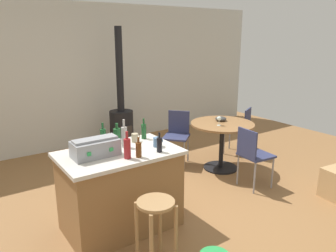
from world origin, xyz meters
TOP-DOWN VIEW (x-y plane):
  - ground_plane at (0.00, 0.00)m, footprint 8.80×8.80m
  - back_wall at (0.00, 3.04)m, footprint 8.00×0.10m
  - kitchen_island at (-0.99, -0.02)m, footprint 1.27×0.80m
  - wooden_stool at (-1.01, -0.79)m, footprint 0.35×0.35m
  - dining_table at (1.12, 0.59)m, footprint 1.00×1.00m
  - folding_chair_near at (0.99, -0.17)m, footprint 0.43×0.43m
  - folding_chair_far at (1.89, 0.91)m, footprint 0.54×0.54m
  - folding_chair_left at (0.68, 1.19)m, footprint 0.56×0.56m
  - wood_stove at (0.24, 2.36)m, footprint 0.44×0.45m
  - toolbox at (-1.24, -0.01)m, footprint 0.47×0.26m
  - bottle_0 at (-1.00, -0.25)m, footprint 0.07×0.07m
  - bottle_1 at (-0.86, 0.26)m, footprint 0.08×0.08m
  - bottle_2 at (-0.53, 0.22)m, footprint 0.06×0.06m
  - bottle_3 at (-0.89, -0.29)m, footprint 0.06×0.06m
  - bottle_4 at (-0.87, 0.08)m, footprint 0.06×0.06m
  - bottle_5 at (-1.04, 0.27)m, footprint 0.06×0.06m
  - bottle_6 at (-0.63, -0.28)m, footprint 0.06×0.06m
  - cup_0 at (-0.56, -0.12)m, footprint 0.13×0.09m
  - cup_1 at (-0.68, 0.17)m, footprint 0.11×0.08m
  - wine_glass at (0.98, 0.51)m, footprint 0.07×0.07m
  - serving_bowl at (1.20, 0.71)m, footprint 0.18×0.18m

SIDE VIEW (x-z plane):
  - ground_plane at x=0.00m, z-range 0.00..0.00m
  - kitchen_island at x=-0.99m, z-range 0.00..0.91m
  - wooden_stool at x=-1.01m, z-range 0.16..0.82m
  - folding_chair_far at x=1.89m, z-range 0.08..0.93m
  - folding_chair_near at x=0.99m, z-range 0.08..0.96m
  - folding_chair_left at x=0.68m, z-range 0.09..0.97m
  - wood_stove at x=0.24m, z-range -0.58..1.68m
  - dining_table at x=1.12m, z-range 0.20..0.97m
  - serving_bowl at x=1.20m, z-range 0.77..0.84m
  - wine_glass at x=0.98m, z-range 0.80..0.94m
  - cup_1 at x=-0.68m, z-range 0.90..1.00m
  - cup_0 at x=-0.56m, z-range 0.90..1.01m
  - bottle_3 at x=-0.89m, z-range 0.88..1.09m
  - bottle_6 at x=-0.63m, z-range 0.88..1.10m
  - bottle_1 at x=-0.86m, z-range 0.88..1.11m
  - toolbox at x=-1.24m, z-range 0.90..1.09m
  - bottle_2 at x=-0.53m, z-range 0.88..1.12m
  - bottle_5 at x=-1.04m, z-range 0.87..1.14m
  - bottle_0 at x=-1.00m, z-range 0.87..1.15m
  - bottle_4 at x=-0.87m, z-range 0.87..1.18m
  - back_wall at x=0.00m, z-range 0.00..2.70m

